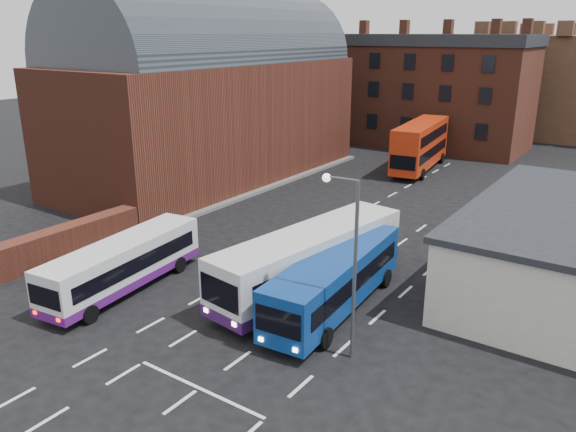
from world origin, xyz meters
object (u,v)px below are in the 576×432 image
Objects in this scene: bus_white_outbound at (123,262)px; street_lamp at (349,252)px; bus_white_inbound at (311,257)px; bus_blue at (335,278)px; bus_red_double at (420,145)px; pedestrian_beige at (52,277)px.

street_lamp is at bearing -2.24° from bus_white_outbound.
bus_white_inbound reaches higher than bus_blue.
street_lamp reaches higher than bus_red_double.
bus_red_double reaches higher than pedestrian_beige.
bus_red_double is 1.53× the size of street_lamp.
bus_white_outbound is 3.62m from pedestrian_beige.
bus_red_double is (2.30, 32.94, 0.85)m from bus_white_outbound.
bus_blue is at bearing 97.39° from bus_red_double.
bus_blue is at bearing -151.51° from pedestrian_beige.
pedestrian_beige is (-12.56, -6.37, -0.82)m from bus_blue.
bus_blue reaches higher than bus_white_outbound.
bus_blue is (1.97, -0.97, -0.25)m from bus_white_inbound.
bus_white_inbound is 7.29× the size of pedestrian_beige.
bus_white_outbound is 5.84× the size of pedestrian_beige.
bus_red_double is at bearing -96.54° from pedestrian_beige.
bus_red_double is 35.59m from pedestrian_beige.
bus_white_inbound is 6.53m from street_lamp.
bus_blue is (9.82, 4.11, 0.12)m from bus_white_outbound.
pedestrian_beige is (-5.04, -35.20, -1.55)m from bus_red_double.
bus_red_double is at bearing 79.39° from bus_white_outbound.
pedestrian_beige is at bearing 74.62° from bus_red_double.
bus_white_outbound is at bearing 78.78° from bus_red_double.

